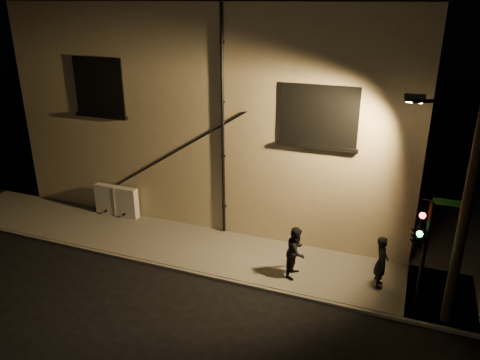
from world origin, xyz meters
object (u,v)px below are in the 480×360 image
at_px(pedestrian_a, 381,262).
at_px(streetlamp_pole, 461,207).
at_px(utility_cabinet, 117,201).
at_px(pedestrian_b, 296,252).
at_px(traffic_signal, 419,235).

distance_m(pedestrian_a, streetlamp_pole, 3.31).
bearing_deg(utility_cabinet, pedestrian_b, -12.00).
relative_size(pedestrian_a, pedestrian_b, 1.00).
relative_size(utility_cabinet, pedestrian_a, 1.13).
xyz_separation_m(utility_cabinet, pedestrian_b, (8.08, -1.72, 0.22)).
height_order(utility_cabinet, streetlamp_pole, streetlamp_pole).
distance_m(utility_cabinet, pedestrian_a, 10.78).
xyz_separation_m(pedestrian_b, streetlamp_pole, (4.42, -0.64, 2.59)).
xyz_separation_m(utility_cabinet, traffic_signal, (11.62, -2.13, 1.70)).
relative_size(traffic_signal, streetlamp_pole, 0.52).
height_order(pedestrian_b, traffic_signal, traffic_signal).
height_order(utility_cabinet, pedestrian_a, pedestrian_a).
xyz_separation_m(utility_cabinet, streetlamp_pole, (12.50, -2.36, 2.81)).
bearing_deg(streetlamp_pole, pedestrian_a, 151.15).
bearing_deg(pedestrian_b, traffic_signal, -90.54).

